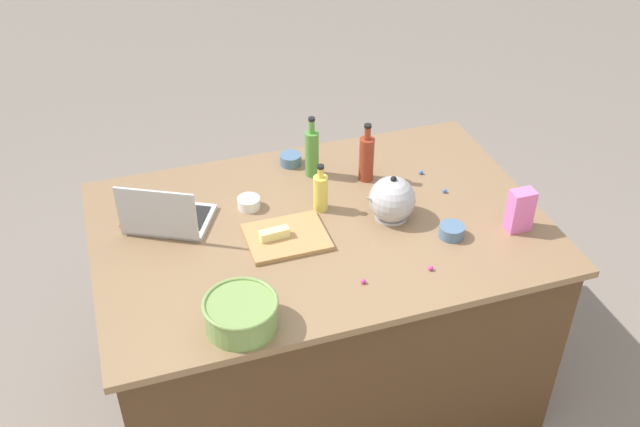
{
  "coord_description": "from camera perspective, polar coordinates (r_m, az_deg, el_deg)",
  "views": [
    {
      "loc": [
        0.69,
        2.12,
        2.6
      ],
      "look_at": [
        0.0,
        0.0,
        0.95
      ],
      "focal_mm": 41.24,
      "sensor_mm": 36.0,
      "label": 1
    }
  ],
  "objects": [
    {
      "name": "candy_0",
      "position": [
        2.89,
        -15.17,
        -0.9
      ],
      "size": [
        0.02,
        0.02,
        0.02
      ],
      "primitive_type": "sphere",
      "color": "red",
      "rests_on": "island_counter"
    },
    {
      "name": "bottle_oil",
      "position": [
        2.84,
        0.05,
        1.7
      ],
      "size": [
        0.06,
        0.06,
        0.2
      ],
      "color": "#DBC64C",
      "rests_on": "island_counter"
    },
    {
      "name": "island_counter",
      "position": [
        3.1,
        0.0,
        -7.43
      ],
      "size": [
        1.71,
        1.13,
        0.9
      ],
      "color": "#4C331E",
      "rests_on": "ground"
    },
    {
      "name": "candy_4",
      "position": [
        2.54,
        3.38,
        -5.28
      ],
      "size": [
        0.02,
        0.02,
        0.02
      ],
      "primitive_type": "sphere",
      "color": "#CC3399",
      "rests_on": "island_counter"
    },
    {
      "name": "laptop",
      "position": [
        2.83,
        -11.86,
        -0.25
      ],
      "size": [
        0.38,
        0.34,
        0.22
      ],
      "color": "#B7B7BC",
      "rests_on": "island_counter"
    },
    {
      "name": "ramekin_small",
      "position": [
        2.78,
        10.18,
        -1.35
      ],
      "size": [
        0.09,
        0.09,
        0.05
      ],
      "primitive_type": "cylinder",
      "color": "slate",
      "rests_on": "island_counter"
    },
    {
      "name": "bottle_soy",
      "position": [
        3.01,
        3.63,
        4.35
      ],
      "size": [
        0.06,
        0.06,
        0.26
      ],
      "color": "maroon",
      "rests_on": "island_counter"
    },
    {
      "name": "mixing_bowl_large",
      "position": [
        2.37,
        -6.15,
        -7.7
      ],
      "size": [
        0.24,
        0.24,
        0.11
      ],
      "color": "#72934C",
      "rests_on": "island_counter"
    },
    {
      "name": "ground_plane",
      "position": [
        3.43,
        0.0,
        -12.87
      ],
      "size": [
        12.0,
        12.0,
        0.0
      ],
      "primitive_type": "plane",
      "color": "slate"
    },
    {
      "name": "candy_1",
      "position": [
        3.01,
        9.66,
        1.75
      ],
      "size": [
        0.02,
        0.02,
        0.02
      ],
      "primitive_type": "sphere",
      "color": "blue",
      "rests_on": "island_counter"
    },
    {
      "name": "candy_bag",
      "position": [
        2.83,
        15.27,
        0.24
      ],
      "size": [
        0.09,
        0.06,
        0.17
      ],
      "primitive_type": "cube",
      "color": "pink",
      "rests_on": "island_counter"
    },
    {
      "name": "cutting_board",
      "position": [
        2.73,
        -2.61,
        -1.84
      ],
      "size": [
        0.3,
        0.24,
        0.02
      ],
      "primitive_type": "cube",
      "color": "#AD7F4C",
      "rests_on": "island_counter"
    },
    {
      "name": "candy_2",
      "position": [
        2.62,
        8.59,
        -4.22
      ],
      "size": [
        0.02,
        0.02,
        0.02
      ],
      "primitive_type": "sphere",
      "color": "#CC3399",
      "rests_on": "island_counter"
    },
    {
      "name": "bottle_olive",
      "position": [
        3.03,
        -0.63,
        4.78
      ],
      "size": [
        0.06,
        0.06,
        0.27
      ],
      "color": "#4C8C38",
      "rests_on": "island_counter"
    },
    {
      "name": "ramekin_wide",
      "position": [
        3.15,
        -2.3,
        4.22
      ],
      "size": [
        0.09,
        0.09,
        0.05
      ],
      "primitive_type": "cylinder",
      "color": "slate",
      "rests_on": "island_counter"
    },
    {
      "name": "butter_stick_left",
      "position": [
        2.71,
        -3.57,
        -1.58
      ],
      "size": [
        0.11,
        0.04,
        0.04
      ],
      "primitive_type": "cube",
      "rotation": [
        0.0,
        0.0,
        0.07
      ],
      "color": "#F4E58C",
      "rests_on": "cutting_board"
    },
    {
      "name": "candy_3",
      "position": [
        3.11,
        7.84,
        3.18
      ],
      "size": [
        0.02,
        0.02,
        0.02
      ],
      "primitive_type": "sphere",
      "color": "blue",
      "rests_on": "island_counter"
    },
    {
      "name": "ramekin_medium",
      "position": [
        2.89,
        -5.55,
        0.83
      ],
      "size": [
        0.09,
        0.09,
        0.04
      ],
      "primitive_type": "cylinder",
      "color": "white",
      "rests_on": "island_counter"
    },
    {
      "name": "kettle",
      "position": [
        2.81,
        5.6,
        1.06
      ],
      "size": [
        0.21,
        0.18,
        0.2
      ],
      "color": "#ADADB2",
      "rests_on": "island_counter"
    }
  ]
}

